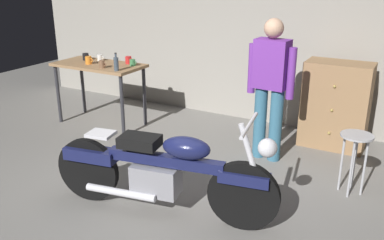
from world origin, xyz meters
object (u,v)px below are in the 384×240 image
person_standing (270,84)px  shop_stool (355,148)px  mug_white_ceramic (100,58)px  mug_red_diner (129,60)px  motorcycle (162,170)px  mug_green_speckled (133,63)px  mug_orange_travel (89,60)px  bottle (116,64)px  wooden_dresser (335,105)px  mug_black_matte (86,57)px  mug_brown_stoneware (102,64)px

person_standing → shop_stool: person_standing is taller
mug_white_ceramic → mug_red_diner: size_ratio=0.91×
motorcycle → mug_green_speckled: size_ratio=19.62×
person_standing → mug_white_ceramic: size_ratio=15.08×
mug_orange_travel → bottle: bottle is taller
mug_orange_travel → bottle: bearing=-13.7°
person_standing → mug_green_speckled: (-2.03, 0.12, 0.02)m
mug_green_speckled → mug_red_diner: size_ratio=0.91×
shop_stool → wooden_dresser: (-0.42, 1.16, 0.05)m
mug_white_ceramic → mug_black_matte: size_ratio=0.90×
mug_green_speckled → mug_red_diner: mug_red_diner is taller
wooden_dresser → mug_white_ceramic: bearing=-169.5°
person_standing → mug_white_ceramic: person_standing is taller
mug_green_speckled → mug_white_ceramic: bearing=175.5°
mug_brown_stoneware → shop_stool: bearing=-3.2°
wooden_dresser → mug_green_speckled: (-2.65, -0.65, 0.40)m
shop_stool → mug_orange_travel: mug_orange_travel is taller
person_standing → mug_green_speckled: bearing=1.4°
motorcycle → shop_stool: motorcycle is taller
person_standing → mug_orange_travel: bearing=6.6°
bottle → wooden_dresser: bearing=20.8°
mug_white_ceramic → mug_orange_travel: 0.26m
mug_orange_travel → mug_brown_stoneware: bearing=-18.3°
person_standing → wooden_dresser: person_standing is taller
mug_green_speckled → mug_red_diner: bearing=147.3°
wooden_dresser → mug_red_diner: bearing=-168.5°
mug_brown_stoneware → bottle: size_ratio=0.46×
wooden_dresser → mug_white_ceramic: 3.36m
motorcycle → mug_white_ceramic: 2.91m
shop_stool → mug_black_matte: 3.97m
shop_stool → mug_brown_stoneware: (-3.35, 0.19, 0.46)m
mug_white_ceramic → mug_orange_travel: bearing=-87.8°
mug_brown_stoneware → mug_black_matte: size_ratio=0.90×
mug_white_ceramic → mug_black_matte: mug_black_matte is taller
person_standing → mug_red_diner: 2.18m
mug_orange_travel → mug_black_matte: bearing=140.1°
mug_brown_stoneware → mug_red_diner: (0.14, 0.40, -0.00)m
mug_black_matte → mug_red_diner: mug_red_diner is taller
mug_green_speckled → mug_orange_travel: 0.65m
mug_brown_stoneware → mug_black_matte: (-0.57, 0.30, -0.00)m
mug_black_matte → mug_red_diner: size_ratio=1.01×
motorcycle → bottle: 2.20m
wooden_dresser → mug_white_ceramic: size_ratio=9.93×
wooden_dresser → bottle: bottle is taller
motorcycle → mug_red_diner: 2.58m
mug_white_ceramic → shop_stool: bearing=-8.6°
mug_green_speckled → mug_brown_stoneware: bearing=-130.4°
mug_orange_travel → mug_red_diner: size_ratio=1.03×
mug_black_matte → bottle: bottle is taller
motorcycle → mug_green_speckled: motorcycle is taller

